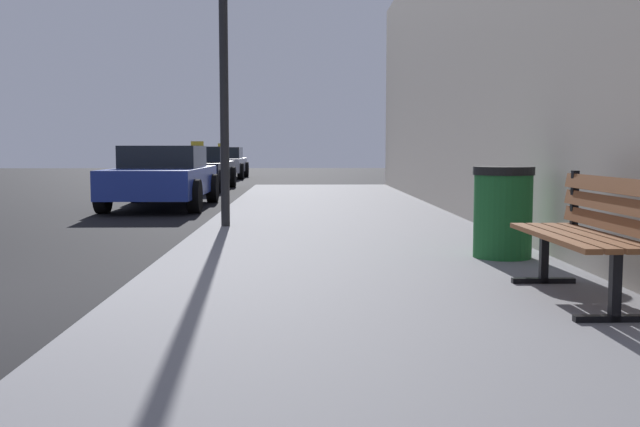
# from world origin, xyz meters

# --- Properties ---
(sidewalk) EXTENTS (4.00, 32.00, 0.15)m
(sidewalk) POSITION_xyz_m (4.00, 0.00, 0.07)
(sidewalk) COLOR slate
(sidewalk) RESTS_ON ground_plane
(bench) EXTENTS (0.51, 1.52, 0.89)m
(bench) POSITION_xyz_m (5.39, -0.42, 0.66)
(bench) COLOR brown
(bench) RESTS_ON sidewalk
(trash_bin) EXTENTS (0.59, 0.59, 0.89)m
(trash_bin) POSITION_xyz_m (5.34, 1.58, 0.60)
(trash_bin) COLOR #195926
(trash_bin) RESTS_ON sidewalk
(street_lamp) EXTENTS (0.36, 0.36, 4.18)m
(street_lamp) POSITION_xyz_m (2.33, 4.53, 3.02)
(street_lamp) COLOR black
(street_lamp) RESTS_ON sidewalk
(car_blue) EXTENTS (1.94, 4.23, 1.27)m
(car_blue) POSITION_xyz_m (0.51, 9.60, 0.65)
(car_blue) COLOR #233899
(car_blue) RESTS_ON ground_plane
(car_black) EXTENTS (2.01, 4.54, 1.43)m
(car_black) POSITION_xyz_m (0.28, 15.96, 0.65)
(car_black) COLOR black
(car_black) RESTS_ON ground_plane
(car_silver) EXTENTS (1.95, 4.09, 1.43)m
(car_silver) POSITION_xyz_m (0.08, 24.48, 0.65)
(car_silver) COLOR #B7B7BF
(car_silver) RESTS_ON ground_plane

